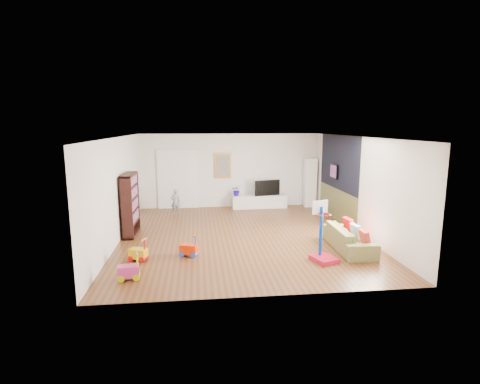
{
  "coord_description": "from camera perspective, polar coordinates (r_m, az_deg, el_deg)",
  "views": [
    {
      "loc": [
        -1.18,
        -9.9,
        3.02
      ],
      "look_at": [
        0.0,
        0.4,
        1.15
      ],
      "focal_mm": 28.0,
      "sensor_mm": 36.0,
      "label": 1
    }
  ],
  "objects": [
    {
      "name": "bookshelf",
      "position": [
        10.74,
        -16.38,
        -1.82
      ],
      "size": [
        0.32,
        1.17,
        1.71
      ],
      "primitive_type": "cube",
      "rotation": [
        0.0,
        0.0,
        -0.01
      ],
      "color": "black",
      "rests_on": "ground"
    },
    {
      "name": "sofa",
      "position": [
        9.61,
        16.3,
        -6.77
      ],
      "size": [
        0.82,
        1.93,
        0.55
      ],
      "primitive_type": "imported",
      "rotation": [
        0.0,
        0.0,
        1.53
      ],
      "color": "olive",
      "rests_on": "ground"
    },
    {
      "name": "ceiling",
      "position": [
        9.97,
        0.27,
        8.39
      ],
      "size": [
        6.5,
        7.5,
        0.0
      ],
      "primitive_type": "cube",
      "color": "white",
      "rests_on": "ground"
    },
    {
      "name": "wall_right",
      "position": [
        10.97,
        17.37,
        1.0
      ],
      "size": [
        0.0,
        7.5,
        2.7
      ],
      "primitive_type": "cube",
      "color": "silver",
      "rests_on": "ground"
    },
    {
      "name": "wall_front",
      "position": [
        6.48,
        4.21,
        -4.72
      ],
      "size": [
        6.5,
        0.0,
        2.7
      ],
      "primitive_type": "cube",
      "color": "white",
      "rests_on": "ground"
    },
    {
      "name": "wall_left",
      "position": [
        10.25,
        -18.1,
        0.34
      ],
      "size": [
        0.0,
        7.5,
        2.7
      ],
      "primitive_type": "cube",
      "color": "silver",
      "rests_on": "ground"
    },
    {
      "name": "olive_wainscot",
      "position": [
        12.39,
        14.5,
        -1.84
      ],
      "size": [
        0.01,
        3.2,
        1.0
      ],
      "primitive_type": "cube",
      "color": "brown",
      "rests_on": "wall_right"
    },
    {
      "name": "tv",
      "position": [
        13.75,
        4.02,
        0.7
      ],
      "size": [
        0.99,
        0.38,
        0.57
      ],
      "primitive_type": "imported",
      "rotation": [
        0.0,
        0.0,
        0.26
      ],
      "color": "black",
      "rests_on": "media_console"
    },
    {
      "name": "pillow_left",
      "position": [
        9.16,
        18.49,
        -6.68
      ],
      "size": [
        0.1,
        0.37,
        0.37
      ],
      "primitive_type": "cube",
      "rotation": [
        0.0,
        0.0,
        0.0
      ],
      "color": "#AD2D27",
      "rests_on": "sofa"
    },
    {
      "name": "doorway",
      "position": [
        13.77,
        -9.48,
        1.85
      ],
      "size": [
        1.45,
        0.06,
        2.1
      ],
      "primitive_type": "cube",
      "color": "white",
      "rests_on": "ground"
    },
    {
      "name": "artwork_right",
      "position": [
        12.38,
        14.1,
        3.1
      ],
      "size": [
        0.04,
        0.56,
        0.46
      ],
      "primitive_type": "cube",
      "color": "#7F3F8C",
      "rests_on": "wall_right"
    },
    {
      "name": "pillow_center",
      "position": [
        9.61,
        17.32,
        -5.83
      ],
      "size": [
        0.14,
        0.38,
        0.38
      ],
      "primitive_type": "cube",
      "rotation": [
        0.0,
        0.0,
        0.11
      ],
      "color": "silver",
      "rests_on": "sofa"
    },
    {
      "name": "floor",
      "position": [
        10.41,
        0.25,
        -6.63
      ],
      "size": [
        6.5,
        7.5,
        0.0
      ],
      "primitive_type": "cube",
      "color": "brown",
      "rests_on": "ground"
    },
    {
      "name": "media_console",
      "position": [
        13.8,
        2.94,
        -1.45
      ],
      "size": [
        2.01,
        0.54,
        0.47
      ],
      "primitive_type": "cube",
      "rotation": [
        0.0,
        0.0,
        0.02
      ],
      "color": "silver",
      "rests_on": "ground"
    },
    {
      "name": "ride_on_pink",
      "position": [
        7.81,
        -16.66,
        -10.84
      ],
      "size": [
        0.43,
        0.3,
        0.54
      ],
      "primitive_type": "cube",
      "rotation": [
        0.0,
        0.0,
        0.13
      ],
      "color": "#CA3581",
      "rests_on": "ground"
    },
    {
      "name": "vase_plant",
      "position": [
        13.63,
        -0.49,
        0.28
      ],
      "size": [
        0.41,
        0.36,
        0.4
      ],
      "primitive_type": "imported",
      "rotation": [
        0.0,
        0.0,
        -0.15
      ],
      "color": "#1E0A98",
      "rests_on": "media_console"
    },
    {
      "name": "wall_back",
      "position": [
        13.8,
        -1.59,
        3.27
      ],
      "size": [
        6.5,
        0.0,
        2.7
      ],
      "primitive_type": "cube",
      "color": "silver",
      "rests_on": "ground"
    },
    {
      "name": "child",
      "position": [
        12.85,
        -9.81,
        -1.5
      ],
      "size": [
        0.37,
        0.3,
        0.88
      ],
      "primitive_type": "imported",
      "rotation": [
        0.0,
        0.0,
        3.45
      ],
      "color": "gray",
      "rests_on": "ground"
    },
    {
      "name": "ride_on_yellow",
      "position": [
        8.79,
        -15.28,
        -8.46
      ],
      "size": [
        0.44,
        0.36,
        0.51
      ],
      "primitive_type": "cube",
      "rotation": [
        0.0,
        0.0,
        -0.36
      ],
      "color": "gold",
      "rests_on": "ground"
    },
    {
      "name": "tall_cabinet",
      "position": [
        14.16,
        10.6,
        1.44
      ],
      "size": [
        0.45,
        0.45,
        1.8
      ],
      "primitive_type": "cube",
      "rotation": [
        0.0,
        0.0,
        -0.07
      ],
      "color": "white",
      "rests_on": "ground"
    },
    {
      "name": "ride_on_orange",
      "position": [
        8.84,
        -7.82,
        -8.05
      ],
      "size": [
        0.45,
        0.36,
        0.52
      ],
      "primitive_type": "cube",
      "rotation": [
        0.0,
        0.0,
        -0.34
      ],
      "color": "red",
      "rests_on": "ground"
    },
    {
      "name": "basketball_hoop",
      "position": [
        8.52,
        12.85,
        -5.96
      ],
      "size": [
        0.63,
        0.69,
        1.36
      ],
      "primitive_type": "cube",
      "rotation": [
        0.0,
        0.0,
        0.34
      ],
      "color": "#B5142F",
      "rests_on": "ground"
    },
    {
      "name": "painting_back",
      "position": [
        13.72,
        -2.62,
        4.06
      ],
      "size": [
        0.62,
        0.06,
        0.92
      ],
      "primitive_type": "cube",
      "color": "gold",
      "rests_on": "wall_back"
    },
    {
      "name": "pillow_right",
      "position": [
        10.15,
        16.27,
        -4.93
      ],
      "size": [
        0.16,
        0.41,
        0.4
      ],
      "primitive_type": "cube",
      "rotation": [
        0.0,
        0.0,
        0.13
      ],
      "color": "#BC0B0D",
      "rests_on": "sofa"
    },
    {
      "name": "navy_accent",
      "position": [
        12.19,
        14.78,
        4.38
      ],
      "size": [
        0.01,
        3.2,
        1.7
      ],
      "primitive_type": "cube",
      "color": "black",
      "rests_on": "wall_right"
    }
  ]
}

